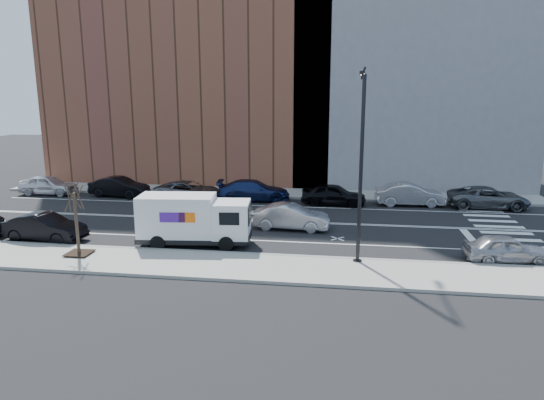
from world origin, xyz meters
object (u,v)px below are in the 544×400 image
(fedex_van, at_px, (193,219))
(driving_sedan, at_px, (291,217))
(far_parked_a, at_px, (48,185))
(near_parked_front, at_px, (506,249))
(far_parked_b, at_px, (119,187))

(fedex_van, xyz_separation_m, driving_sedan, (4.94, 3.94, -0.69))
(far_parked_a, bearing_deg, near_parked_front, -110.54)
(fedex_van, height_order, far_parked_b, fedex_van)
(far_parked_b, distance_m, driving_sedan, 16.49)
(fedex_van, relative_size, near_parked_front, 1.56)
(fedex_van, bearing_deg, far_parked_a, 138.47)
(near_parked_front, bearing_deg, fedex_van, 83.47)
(fedex_van, distance_m, far_parked_b, 15.06)
(near_parked_front, bearing_deg, far_parked_a, 64.64)
(fedex_van, height_order, driving_sedan, fedex_van)
(fedex_van, height_order, far_parked_a, fedex_van)
(far_parked_b, bearing_deg, driving_sedan, -109.55)
(fedex_van, distance_m, driving_sedan, 6.35)
(fedex_van, xyz_separation_m, far_parked_a, (-15.90, 11.47, -0.67))
(driving_sedan, relative_size, near_parked_front, 1.17)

